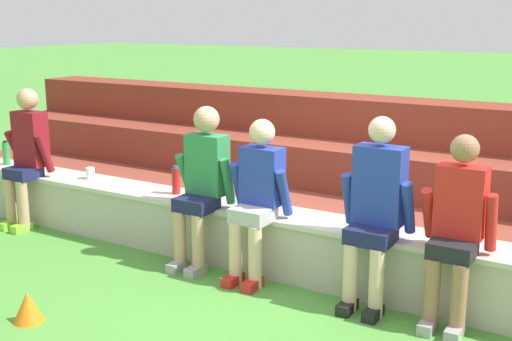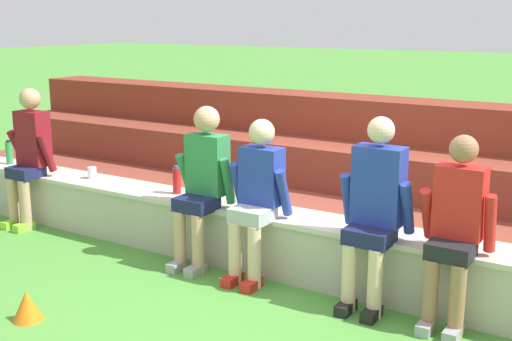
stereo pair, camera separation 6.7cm
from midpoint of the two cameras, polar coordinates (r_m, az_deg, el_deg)
The scene contains 12 objects.
ground_plane at distance 5.46m, azimuth 3.74°, elevation -10.20°, with size 80.00×80.00×0.00m, color #4C9338.
stone_seating_wall at distance 5.54m, azimuth 4.86°, elevation -6.72°, with size 8.75×0.48×0.53m.
brick_bleachers at distance 6.84m, azimuth 10.73°, elevation -1.01°, with size 10.17×1.75×1.33m.
person_far_left at distance 7.27m, azimuth -19.64°, elevation 1.48°, with size 0.53×0.50×1.46m.
person_left_of_center at distance 5.74m, azimuth -5.07°, elevation -0.86°, with size 0.54×0.56×1.42m.
person_center at distance 5.41m, azimuth -0.28°, elevation -2.13°, with size 0.53×0.53×1.36m.
person_right_of_center at distance 4.97m, azimuth 9.99°, elevation -3.14°, with size 0.56×0.51×1.46m.
person_far_right at distance 4.81m, azimuth 16.71°, elevation -4.62°, with size 0.52×0.51×1.38m.
water_bottle_mid_left at distance 6.24m, azimuth -7.31°, elevation -0.88°, with size 0.08×0.08×0.27m.
water_bottle_near_left at distance 7.97m, azimuth -21.20°, elevation 1.42°, with size 0.08×0.08×0.28m.
plastic_cup_left_end at distance 7.00m, azimuth -14.53°, elevation -0.23°, with size 0.09×0.09×0.12m, color white.
sports_cone at distance 5.14m, azimuth -19.64°, elevation -11.14°, with size 0.22×0.22×0.23m, color orange.
Camera 1 is at (2.28, -4.47, 2.16)m, focal length 45.84 mm.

